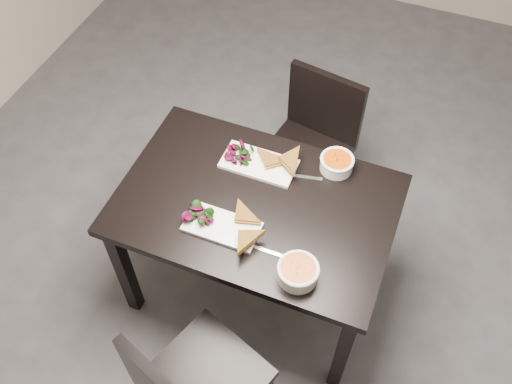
% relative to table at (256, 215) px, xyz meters
% --- Properties ---
extents(ground, '(5.00, 5.00, 0.00)m').
position_rel_table_xyz_m(ground, '(0.37, 0.36, -0.65)').
color(ground, '#47474C').
rests_on(ground, ground).
extents(table, '(1.20, 0.80, 0.75)m').
position_rel_table_xyz_m(table, '(0.00, 0.00, 0.00)').
color(table, black).
rests_on(table, ground).
extents(chair_far, '(0.48, 0.48, 0.85)m').
position_rel_table_xyz_m(chair_far, '(0.06, 0.68, -0.17)').
color(chair_far, black).
rests_on(chair_far, ground).
extents(plate_near, '(0.31, 0.16, 0.02)m').
position_rel_table_xyz_m(plate_near, '(-0.08, -0.18, 0.11)').
color(plate_near, white).
rests_on(plate_near, table).
extents(sandwich_near, '(0.18, 0.16, 0.05)m').
position_rel_table_xyz_m(sandwich_near, '(-0.02, -0.16, 0.14)').
color(sandwich_near, '#A16B21').
rests_on(sandwich_near, plate_near).
extents(salad_near, '(0.10, 0.09, 0.04)m').
position_rel_table_xyz_m(salad_near, '(-0.18, -0.18, 0.14)').
color(salad_near, black).
rests_on(salad_near, plate_near).
extents(soup_bowl_near, '(0.17, 0.17, 0.07)m').
position_rel_table_xyz_m(soup_bowl_near, '(0.29, -0.28, 0.14)').
color(soup_bowl_near, white).
rests_on(soup_bowl_near, table).
extents(cutlery_near, '(0.18, 0.02, 0.00)m').
position_rel_table_xyz_m(cutlery_near, '(0.12, -0.22, 0.10)').
color(cutlery_near, silver).
rests_on(cutlery_near, table).
extents(plate_far, '(0.34, 0.17, 0.02)m').
position_rel_table_xyz_m(plate_far, '(-0.06, 0.20, 0.11)').
color(plate_far, white).
rests_on(plate_far, table).
extents(sandwich_far, '(0.21, 0.21, 0.05)m').
position_rel_table_xyz_m(sandwich_far, '(0.00, 0.18, 0.14)').
color(sandwich_far, '#A16B21').
rests_on(sandwich_far, plate_far).
extents(salad_far, '(0.11, 0.10, 0.05)m').
position_rel_table_xyz_m(salad_far, '(-0.16, 0.20, 0.14)').
color(salad_far, black).
rests_on(salad_far, plate_far).
extents(soup_bowl_far, '(0.15, 0.15, 0.07)m').
position_rel_table_xyz_m(soup_bowl_far, '(0.27, 0.31, 0.14)').
color(soup_bowl_far, white).
rests_on(soup_bowl_far, table).
extents(cutlery_far, '(0.18, 0.05, 0.00)m').
position_rel_table_xyz_m(cutlery_far, '(0.14, 0.21, 0.10)').
color(cutlery_far, silver).
rests_on(cutlery_far, table).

